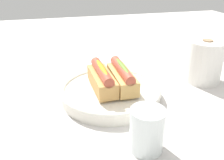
% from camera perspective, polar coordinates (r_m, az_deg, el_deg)
% --- Properties ---
extents(ground_plane, '(2.40, 2.40, 0.00)m').
position_cam_1_polar(ground_plane, '(0.67, -0.46, -3.98)').
color(ground_plane, beige).
extents(serving_bowl, '(0.27, 0.27, 0.03)m').
position_cam_1_polar(serving_bowl, '(0.65, 0.00, -2.83)').
color(serving_bowl, silver).
rests_on(serving_bowl, ground_plane).
extents(hotdog_front, '(0.15, 0.05, 0.06)m').
position_cam_1_polar(hotdog_front, '(0.63, -2.44, 0.42)').
color(hotdog_front, tan).
rests_on(hotdog_front, serving_bowl).
extents(hotdog_back, '(0.15, 0.05, 0.06)m').
position_cam_1_polar(hotdog_back, '(0.64, 2.40, 0.85)').
color(hotdog_back, tan).
rests_on(hotdog_back, serving_bowl).
extents(water_glass, '(0.07, 0.07, 0.09)m').
position_cam_1_polar(water_glass, '(0.48, 8.32, -12.34)').
color(water_glass, white).
rests_on(water_glass, ground_plane).
extents(paper_towel_roll, '(0.11, 0.11, 0.13)m').
position_cam_1_polar(paper_towel_roll, '(0.79, 21.23, 4.19)').
color(paper_towel_roll, white).
rests_on(paper_towel_roll, ground_plane).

